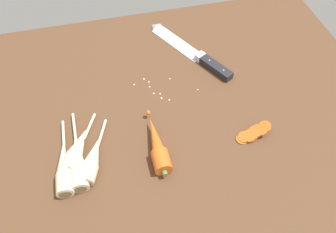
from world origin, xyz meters
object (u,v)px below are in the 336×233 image
at_px(whole_carrot, 157,146).
at_px(parsnip_back, 77,149).
at_px(chefs_knife, 187,48).
at_px(parsnip_front, 78,161).
at_px(parsnip_mid_right, 64,168).
at_px(carrot_slice_stack, 253,133).
at_px(parsnip_mid_left, 92,160).

distance_m(whole_carrot, parsnip_back, 0.19).
height_order(chefs_knife, parsnip_back, parsnip_back).
xyz_separation_m(parsnip_front, parsnip_mid_right, (-0.03, -0.01, 0.00)).
height_order(parsnip_front, parsnip_back, same).
height_order(chefs_knife, parsnip_front, parsnip_front).
xyz_separation_m(whole_carrot, carrot_slice_stack, (0.24, -0.02, -0.01)).
xyz_separation_m(parsnip_mid_left, parsnip_mid_right, (-0.07, -0.01, -0.00)).
bearing_deg(parsnip_mid_left, chefs_knife, 46.10).
relative_size(parsnip_mid_left, parsnip_mid_right, 0.84).
relative_size(whole_carrot, parsnip_mid_right, 0.92).
bearing_deg(whole_carrot, parsnip_front, 179.46).
xyz_separation_m(whole_carrot, parsnip_mid_left, (-0.16, -0.00, -0.00)).
height_order(parsnip_mid_right, carrot_slice_stack, parsnip_mid_right).
relative_size(whole_carrot, parsnip_front, 0.87).
bearing_deg(carrot_slice_stack, parsnip_mid_left, 177.97).
relative_size(chefs_knife, parsnip_back, 1.89).
relative_size(whole_carrot, carrot_slice_stack, 2.09).
distance_m(parsnip_mid_left, parsnip_mid_right, 0.07).
bearing_deg(parsnip_mid_left, parsnip_back, 130.51).
bearing_deg(parsnip_back, carrot_slice_stack, -6.82).
height_order(parsnip_front, parsnip_mid_left, same).
distance_m(parsnip_mid_right, carrot_slice_stack, 0.47).
xyz_separation_m(chefs_knife, whole_carrot, (-0.17, -0.34, 0.01)).
bearing_deg(parsnip_back, parsnip_mid_right, -127.85).
bearing_deg(parsnip_mid_left, parsnip_mid_right, -175.09).
xyz_separation_m(parsnip_mid_right, parsnip_back, (0.03, 0.04, 0.00)).
height_order(chefs_knife, whole_carrot, whole_carrot).
bearing_deg(chefs_knife, parsnip_mid_right, -138.69).
distance_m(whole_carrot, parsnip_front, 0.19).
height_order(whole_carrot, parsnip_mid_right, whole_carrot).
height_order(whole_carrot, carrot_slice_stack, whole_carrot).
xyz_separation_m(parsnip_front, carrot_slice_stack, (0.43, -0.02, -0.01)).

